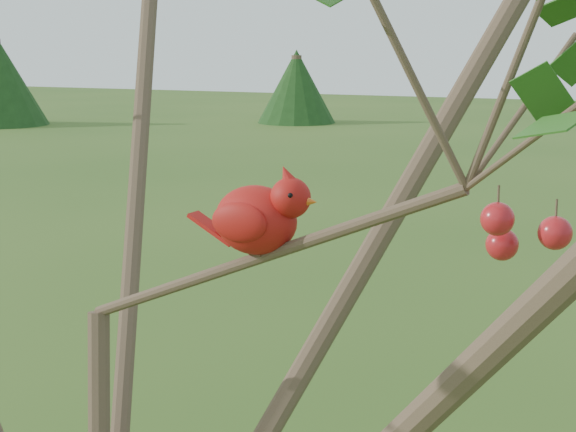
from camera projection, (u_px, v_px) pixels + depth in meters
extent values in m
sphere|color=red|center=(555.00, 233.00, 1.02)|extent=(0.04, 0.04, 0.04)
sphere|color=red|center=(497.00, 219.00, 1.03)|extent=(0.04, 0.04, 0.04)
sphere|color=red|center=(502.00, 244.00, 1.07)|extent=(0.04, 0.04, 0.04)
ellipsoid|color=#B01B0F|center=(256.00, 220.00, 1.21)|extent=(0.12, 0.09, 0.10)
sphere|color=#B01B0F|center=(290.00, 198.00, 1.18)|extent=(0.06, 0.06, 0.06)
cone|color=#B01B0F|center=(287.00, 177.00, 1.18)|extent=(0.04, 0.03, 0.04)
cone|color=#D85914|center=(309.00, 202.00, 1.17)|extent=(0.02, 0.02, 0.02)
ellipsoid|color=black|center=(303.00, 202.00, 1.18)|extent=(0.02, 0.03, 0.03)
cube|color=#B01B0F|center=(213.00, 228.00, 1.25)|extent=(0.07, 0.03, 0.04)
ellipsoid|color=#B01B0F|center=(266.00, 213.00, 1.25)|extent=(0.09, 0.03, 0.06)
ellipsoid|color=#B01B0F|center=(239.00, 222.00, 1.18)|extent=(0.09, 0.03, 0.06)
cylinder|color=#463526|center=(296.00, 89.00, 27.57)|extent=(0.32, 0.32, 2.10)
cone|color=#163412|center=(296.00, 86.00, 27.55)|extent=(2.45, 2.45, 2.28)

